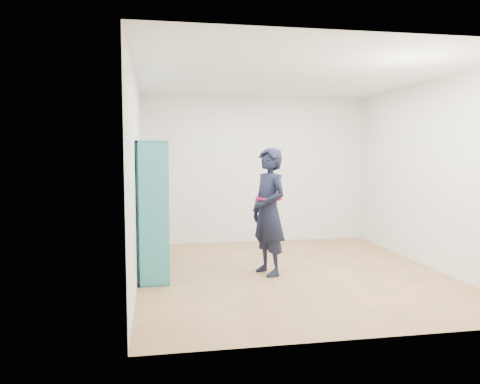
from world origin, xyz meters
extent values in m
plane|color=olive|center=(0.00, 0.00, 0.00)|extent=(4.50, 4.50, 0.00)
plane|color=white|center=(0.00, 0.00, 2.60)|extent=(4.50, 4.50, 0.00)
cube|color=white|center=(-2.00, 0.00, 1.30)|extent=(0.02, 4.50, 2.60)
cube|color=white|center=(2.00, 0.00, 1.30)|extent=(0.02, 4.50, 2.60)
cube|color=white|center=(0.00, 2.25, 1.30)|extent=(4.00, 0.02, 2.60)
cube|color=white|center=(0.00, -2.25, 1.30)|extent=(4.00, 0.02, 2.60)
cube|color=#27707B|center=(-1.80, -0.33, 0.87)|extent=(0.38, 0.03, 1.75)
cube|color=#27707B|center=(-1.80, 0.95, 0.87)|extent=(0.38, 0.03, 1.75)
cube|color=#27707B|center=(-1.80, 0.31, 0.01)|extent=(0.38, 1.31, 0.03)
cube|color=#27707B|center=(-1.80, 0.31, 1.73)|extent=(0.38, 1.31, 0.03)
cube|color=#27707B|center=(-1.98, 0.31, 0.87)|extent=(0.03, 1.31, 1.75)
cube|color=#27707B|center=(-1.80, 0.10, 0.87)|extent=(0.36, 0.03, 1.69)
cube|color=#27707B|center=(-1.80, 0.52, 0.87)|extent=(0.36, 0.03, 1.69)
cube|color=#27707B|center=(-1.80, 0.31, 0.45)|extent=(0.36, 1.26, 0.03)
cube|color=#27707B|center=(-1.80, 0.31, 0.87)|extent=(0.36, 1.26, 0.03)
cube|color=#27707B|center=(-1.80, 0.31, 1.30)|extent=(0.36, 1.26, 0.03)
cube|color=beige|center=(-1.78, -0.12, 0.07)|extent=(0.24, 0.15, 0.06)
cube|color=black|center=(-1.77, -0.18, 0.62)|extent=(0.20, 0.17, 0.32)
cube|color=maroon|center=(-1.77, -0.18, 1.01)|extent=(0.20, 0.17, 0.25)
cube|color=silver|center=(-1.78, -0.12, 1.34)|extent=(0.24, 0.15, 0.06)
cube|color=navy|center=(-1.77, 0.24, 0.19)|extent=(0.20, 0.17, 0.29)
cube|color=brown|center=(-1.77, 0.24, 0.62)|extent=(0.20, 0.17, 0.31)
cube|color=#BFB28C|center=(-1.78, 0.30, 0.92)|extent=(0.24, 0.15, 0.06)
cube|color=#26594C|center=(-1.77, 0.24, 1.47)|extent=(0.20, 0.17, 0.32)
cube|color=beige|center=(-1.77, 0.66, 0.19)|extent=(0.20, 0.17, 0.30)
cube|color=black|center=(-1.78, 0.72, 0.51)|extent=(0.24, 0.15, 0.09)
cube|color=maroon|center=(-1.77, 0.66, 1.02)|extent=(0.20, 0.17, 0.25)
cube|color=silver|center=(-1.77, 0.66, 1.43)|extent=(0.20, 0.17, 0.23)
imported|color=black|center=(-0.31, -0.01, 0.83)|extent=(0.59, 0.71, 1.67)
torus|color=maroon|center=(-0.31, -0.01, 1.00)|extent=(0.44, 0.44, 0.04)
cube|color=silver|center=(-0.47, 0.01, 0.94)|extent=(0.04, 0.08, 0.12)
cube|color=black|center=(-0.47, 0.01, 0.94)|extent=(0.04, 0.08, 0.11)
camera|label=1|loc=(-1.77, -5.92, 1.62)|focal=35.00mm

